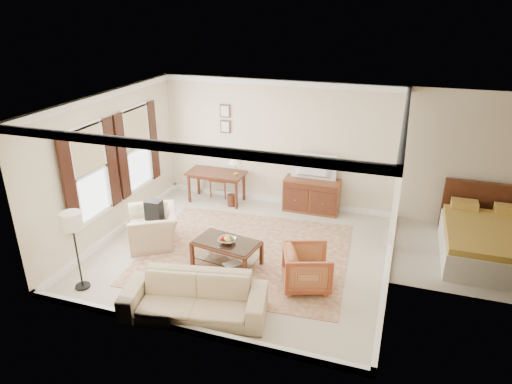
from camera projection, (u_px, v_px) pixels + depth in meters
The scene contains 21 objects.
room_shell at pixel (240, 127), 7.87m from camera, with size 5.51×5.01×2.91m.
annex_bedroom at pixel (491, 244), 8.40m from camera, with size 3.00×2.70×2.90m.
window_front at pixel (90, 173), 8.40m from camera, with size 0.12×1.56×1.80m, color #CCB284, non-canonical shape.
window_rear at pixel (137, 148), 9.80m from camera, with size 0.12×1.56×1.80m, color #CCB284, non-canonical shape.
doorway at pixel (397, 189), 8.94m from camera, with size 0.10×1.12×2.25m, color white, non-canonical shape.
rug at pixel (245, 253), 8.77m from camera, with size 3.84×3.29×0.01m, color maroon.
writing_desk at pixel (216, 177), 10.79m from camera, with size 1.36×0.68×0.74m.
desk_chair at pixel (220, 176), 11.15m from camera, with size 0.45×0.45×1.05m, color brown, non-canonical shape.
desk_lamp at pixel (236, 164), 10.50m from camera, with size 0.32×0.32×0.50m, color silver, non-canonical shape.
framed_prints at pixel (225, 119), 10.61m from camera, with size 0.25×0.04×0.68m, color #4F2516, non-canonical shape.
sideboard at pixel (312, 195), 10.37m from camera, with size 1.25×0.48×0.77m, color brown.
tv at pixel (313, 159), 10.02m from camera, with size 0.97×0.56×0.13m, color black.
coffee_table at pixel (227, 247), 8.22m from camera, with size 1.26×0.86×0.49m.
fruit_bowl at pixel (227, 240), 8.13m from camera, with size 0.42×0.42×0.10m, color silver.
book_a at pixel (221, 250), 8.49m from camera, with size 0.28×0.04×0.38m, color brown.
book_b at pixel (229, 261), 8.14m from camera, with size 0.28×0.03×0.38m, color brown.
striped_armchair at pixel (307, 266), 7.60m from camera, with size 0.77×0.72×0.79m, color brown.
club_armchair at pixel (153, 222), 8.96m from camera, with size 1.06×0.69×0.93m, color tan.
backpack at pixel (154, 208), 8.95m from camera, with size 0.32×0.22×0.40m, color black.
sofa at pixel (194, 292), 6.88m from camera, with size 2.18×0.64×0.85m, color tan.
floor_lamp at pixel (72, 227), 7.28m from camera, with size 0.34×0.34×1.39m.
Camera 1 is at (2.70, -7.21, 4.49)m, focal length 32.00 mm.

